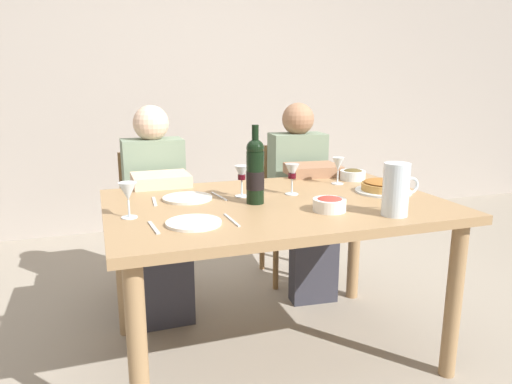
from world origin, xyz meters
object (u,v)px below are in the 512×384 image
at_px(water_pitcher, 396,193).
at_px(wine_glass_right_diner, 292,173).
at_px(chair_left, 153,214).
at_px(diner_left, 158,205).
at_px(wine_glass_spare, 128,193).
at_px(chair_right, 290,202).
at_px(wine_glass_left_diner, 338,165).
at_px(olive_bowl, 353,174).
at_px(dinner_plate_right_setting, 194,223).
at_px(wine_bottle, 256,171).
at_px(diner_right, 303,193).
at_px(dinner_plate_left_setting, 187,198).
at_px(baked_tart, 384,187).
at_px(wine_glass_centre, 242,175).
at_px(salad_bowl, 329,204).
at_px(dining_table, 276,221).

distance_m(water_pitcher, wine_glass_right_diner, 0.53).
distance_m(chair_left, diner_left, 0.26).
height_order(wine_glass_spare, chair_right, wine_glass_spare).
bearing_deg(wine_glass_left_diner, diner_left, 154.42).
height_order(olive_bowl, dinner_plate_right_setting, olive_bowl).
xyz_separation_m(wine_bottle, diner_left, (-0.35, 0.68, -0.29)).
relative_size(wine_glass_spare, diner_right, 0.12).
bearing_deg(olive_bowl, dinner_plate_left_setting, -171.26).
height_order(baked_tart, wine_glass_centre, wine_glass_centre).
height_order(wine_bottle, chair_left, wine_bottle).
xyz_separation_m(olive_bowl, diner_right, (-0.13, 0.36, -0.18)).
height_order(wine_glass_right_diner, dinner_plate_left_setting, wine_glass_right_diner).
relative_size(wine_bottle, wine_glass_centre, 2.36).
bearing_deg(diner_right, diner_left, 5.13).
bearing_deg(salad_bowl, diner_right, 72.25).
bearing_deg(salad_bowl, dinner_plate_left_setting, 143.46).
xyz_separation_m(wine_bottle, diner_right, (0.54, 0.68, -0.29)).
xyz_separation_m(wine_glass_spare, chair_left, (0.20, 0.96, -0.37)).
xyz_separation_m(olive_bowl, wine_glass_left_diner, (-0.13, -0.07, 0.07)).
bearing_deg(baked_tart, dining_table, 179.66).
bearing_deg(water_pitcher, olive_bowl, 73.53).
bearing_deg(dinner_plate_right_setting, diner_right, 46.24).
bearing_deg(wine_glass_spare, chair_left, 78.48).
bearing_deg(wine_glass_centre, wine_glass_left_diner, 10.65).
bearing_deg(water_pitcher, diner_right, 86.30).
relative_size(wine_bottle, baked_tart, 1.27).
relative_size(chair_left, diner_right, 0.75).
distance_m(wine_glass_left_diner, wine_glass_centre, 0.57).
xyz_separation_m(dining_table, chair_left, (-0.45, 0.91, -0.17)).
distance_m(wine_glass_spare, diner_left, 0.79).
height_order(olive_bowl, wine_glass_right_diner, wine_glass_right_diner).
bearing_deg(water_pitcher, baked_tart, 62.36).
distance_m(dining_table, chair_left, 1.03).
height_order(water_pitcher, olive_bowl, water_pitcher).
bearing_deg(water_pitcher, dinner_plate_right_setting, 170.08).
xyz_separation_m(dining_table, diner_left, (-0.45, 0.67, -0.05)).
bearing_deg(dining_table, dinner_plate_left_setting, 155.88).
distance_m(dinner_plate_right_setting, chair_right, 1.46).
bearing_deg(olive_bowl, wine_bottle, -154.79).
bearing_deg(wine_glass_left_diner, dinner_plate_left_setting, -174.59).
relative_size(wine_bottle, wine_glass_spare, 2.42).
height_order(baked_tart, dinner_plate_left_setting, baked_tart).
bearing_deg(chair_left, wine_bottle, 110.31).
bearing_deg(diner_right, dining_table, 61.76).
height_order(diner_left, chair_right, diner_left).
relative_size(wine_glass_left_diner, wine_glass_right_diner, 0.95).
height_order(wine_glass_centre, chair_right, wine_glass_centre).
bearing_deg(wine_glass_left_diner, dining_table, -151.22).
xyz_separation_m(dining_table, chair_right, (0.46, 0.91, -0.17)).
distance_m(wine_bottle, wine_glass_left_diner, 0.60).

